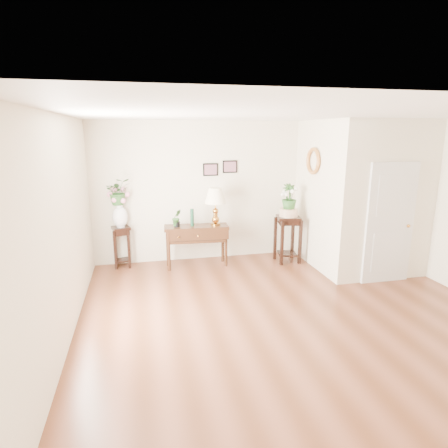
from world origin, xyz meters
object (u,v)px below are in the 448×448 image
object	(u,v)px
plant_stand_a	(122,247)
plant_stand_b	(287,239)
console_table	(197,246)
table_lamp	(215,207)

from	to	relation	value
plant_stand_a	plant_stand_b	world-z (taller)	plant_stand_b
console_table	plant_stand_a	bearing A→B (deg)	173.09
plant_stand_b	console_table	bearing A→B (deg)	175.88
plant_stand_a	plant_stand_b	size ratio (longest dim) A/B	0.86
table_lamp	plant_stand_a	distance (m)	1.98
table_lamp	plant_stand_b	bearing A→B (deg)	-5.18
table_lamp	plant_stand_a	bearing A→B (deg)	171.10
console_table	plant_stand_b	xyz separation A→B (m)	(1.84, -0.13, 0.06)
table_lamp	plant_stand_b	distance (m)	1.62
console_table	plant_stand_a	size ratio (longest dim) A/B	1.52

